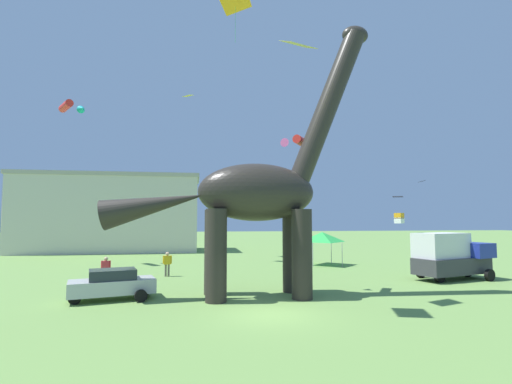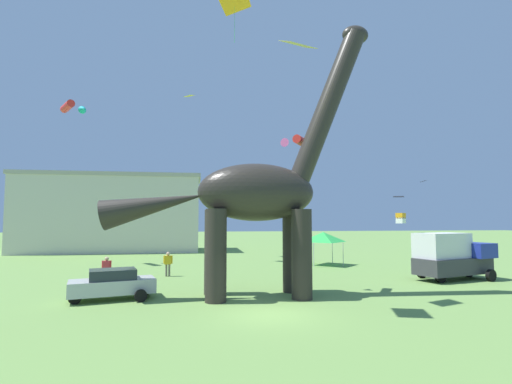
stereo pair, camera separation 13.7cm
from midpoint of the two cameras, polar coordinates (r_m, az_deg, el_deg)
ground_plane at (r=17.32m, az=2.24°, el=-17.91°), size 240.00×240.00×0.00m
dinosaur_sculpture at (r=20.72m, az=0.06°, el=-0.04°), size 14.84×3.14×15.51m
parked_sedan_left at (r=21.52m, az=-20.58°, el=-12.76°), size 4.52×2.80×1.55m
parked_box_truck at (r=29.80m, az=27.38°, el=-8.48°), size 5.96×3.57×3.20m
person_near_flyer at (r=27.43m, az=-21.41°, el=-10.42°), size 0.62×0.27×1.66m
person_vendor_side at (r=28.88m, az=-12.95°, el=-10.15°), size 0.66×0.29×1.76m
festival_canopy_tent at (r=35.52m, az=10.18°, el=-6.67°), size 3.15×3.15×3.00m
kite_high_left at (r=48.00m, az=21.00°, el=-3.70°), size 1.18×1.18×1.23m
kite_apex at (r=19.56m, az=-2.99°, el=26.66°), size 1.73×2.02×2.16m
kite_near_high at (r=22.82m, az=6.53°, el=7.47°), size 1.88×1.78×0.53m
kite_far_left at (r=40.38m, az=-9.89°, el=14.03°), size 1.25×1.25×0.21m
kite_far_right at (r=21.04m, az=6.55°, el=21.15°), size 1.96×1.64×0.56m
kite_mid_left at (r=41.65m, az=23.94°, el=1.50°), size 0.56×0.74×0.17m
kite_mid_center at (r=28.63m, az=20.77°, el=-0.65°), size 0.87×0.79×0.12m
kite_near_low at (r=42.99m, az=0.60°, el=-2.18°), size 1.19×1.19×1.28m
kite_drifting at (r=40.78m, az=-25.96°, el=11.41°), size 2.64×2.54×0.75m
background_building_block at (r=53.66m, az=-20.62°, el=-2.99°), size 22.80×9.32×10.01m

